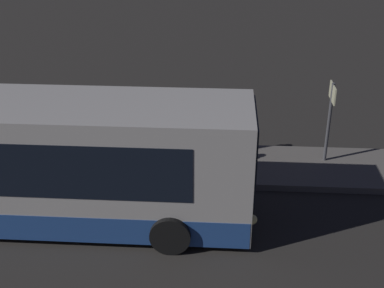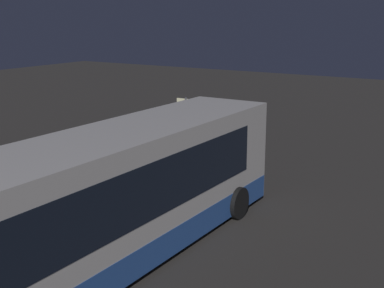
{
  "view_description": "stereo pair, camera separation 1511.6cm",
  "coord_description": "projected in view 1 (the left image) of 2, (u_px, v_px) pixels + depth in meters",
  "views": [
    {
      "loc": [
        3.88,
        -11.57,
        7.92
      ],
      "look_at": [
        3.08,
        0.5,
        1.97
      ],
      "focal_mm": 50.0,
      "sensor_mm": 36.0,
      "label": 1
    },
    {
      "loc": [
        -10.73,
        -8.19,
        5.99
      ],
      "look_at": [
        3.08,
        0.5,
        1.97
      ],
      "focal_mm": 50.0,
      "sensor_mm": 36.0,
      "label": 2
    }
  ],
  "objects": [
    {
      "name": "passenger_waiting",
      "position": [
        155.0,
        130.0,
        16.07
      ],
      "size": [
        0.56,
        0.67,
        1.85
      ],
      "rotation": [
        0.0,
        0.0,
        -0.43
      ],
      "color": "silver",
      "rests_on": "platform"
    },
    {
      "name": "bus_lead",
      "position": [
        13.0,
        162.0,
        13.37
      ],
      "size": [
        11.96,
        2.78,
        3.23
      ],
      "color": "#B2ADA8",
      "rests_on": "ground"
    },
    {
      "name": "passenger_boarding",
      "position": [
        223.0,
        128.0,
        16.55
      ],
      "size": [
        0.47,
        0.47,
        1.58
      ],
      "rotation": [
        0.0,
        0.0,
        -1.12
      ],
      "color": "#4C476B",
      "rests_on": "platform"
    },
    {
      "name": "sign_post",
      "position": [
        330.0,
        111.0,
        15.77
      ],
      "size": [
        0.1,
        0.86,
        2.5
      ],
      "color": "#4C4C51",
      "rests_on": "platform"
    },
    {
      "name": "passenger_with_bags",
      "position": [
        198.0,
        142.0,
        15.68
      ],
      "size": [
        0.56,
        0.4,
        1.57
      ],
      "rotation": [
        0.0,
        0.0,
        1.77
      ],
      "color": "#6B604C",
      "rests_on": "platform"
    },
    {
      "name": "ground",
      "position": [
        74.0,
        216.0,
        14.09
      ],
      "size": [
        80.0,
        80.0,
        0.0
      ],
      "primitive_type": "plane",
      "color": "#2B2826"
    },
    {
      "name": "platform",
      "position": [
        98.0,
        161.0,
        16.61
      ],
      "size": [
        20.0,
        2.53,
        0.2
      ],
      "color": "#605B56",
      "rests_on": "ground"
    },
    {
      "name": "suitcase",
      "position": [
        168.0,
        142.0,
        16.85
      ],
      "size": [
        0.41,
        0.23,
        0.92
      ],
      "color": "#598C59",
      "rests_on": "platform"
    }
  ]
}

